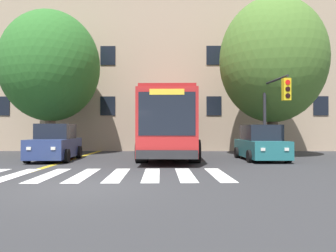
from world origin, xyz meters
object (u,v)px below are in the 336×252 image
(car_teal_far_lane, at_px, (261,144))
(street_tree_curbside_small, at_px, (50,66))
(traffic_light_near_corner, at_px, (274,102))
(car_navy_near_lane, at_px, (55,144))
(street_tree_curbside_large, at_px, (272,60))
(car_silver_behind_bus, at_px, (155,139))
(city_bus, at_px, (170,124))

(car_teal_far_lane, xyz_separation_m, street_tree_curbside_small, (-12.26, 3.70, 4.75))
(car_teal_far_lane, distance_m, traffic_light_near_corner, 2.28)
(traffic_light_near_corner, bearing_deg, car_teal_far_lane, 124.10)
(car_navy_near_lane, bearing_deg, street_tree_curbside_large, 13.76)
(car_navy_near_lane, relative_size, car_silver_behind_bus, 1.04)
(street_tree_curbside_small, bearing_deg, car_navy_near_lane, -66.23)
(street_tree_curbside_small, bearing_deg, car_teal_far_lane, -16.81)
(city_bus, relative_size, car_navy_near_lane, 2.54)
(city_bus, xyz_separation_m, car_navy_near_lane, (-5.82, -2.23, -1.03))
(street_tree_curbside_small, bearing_deg, traffic_light_near_corner, -19.09)
(car_teal_far_lane, distance_m, street_tree_curbside_small, 13.66)
(car_teal_far_lane, xyz_separation_m, traffic_light_near_corner, (0.48, -0.70, 2.11))
(car_teal_far_lane, xyz_separation_m, street_tree_curbside_large, (1.45, 2.69, 4.90))
(street_tree_curbside_large, bearing_deg, car_teal_far_lane, -118.28)
(city_bus, distance_m, traffic_light_near_corner, 5.93)
(city_bus, bearing_deg, car_silver_behind_bus, 98.48)
(traffic_light_near_corner, relative_size, street_tree_curbside_small, 0.50)
(car_silver_behind_bus, distance_m, traffic_light_near_corner, 13.15)
(car_navy_near_lane, relative_size, street_tree_curbside_large, 0.47)
(car_silver_behind_bus, bearing_deg, traffic_light_near_corner, -60.17)
(car_silver_behind_bus, relative_size, street_tree_curbside_large, 0.45)
(traffic_light_near_corner, bearing_deg, city_bus, 152.53)
(car_navy_near_lane, bearing_deg, traffic_light_near_corner, -2.42)
(car_navy_near_lane, relative_size, street_tree_curbside_small, 0.49)
(city_bus, height_order, street_tree_curbside_small, street_tree_curbside_small)
(street_tree_curbside_large, distance_m, street_tree_curbside_small, 13.75)
(car_silver_behind_bus, bearing_deg, city_bus, -81.52)
(city_bus, distance_m, street_tree_curbside_small, 8.59)
(city_bus, height_order, car_navy_near_lane, city_bus)
(car_silver_behind_bus, bearing_deg, street_tree_curbside_small, -132.53)
(street_tree_curbside_small, bearing_deg, car_silver_behind_bus, 47.47)
(car_silver_behind_bus, height_order, street_tree_curbside_small, street_tree_curbside_small)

